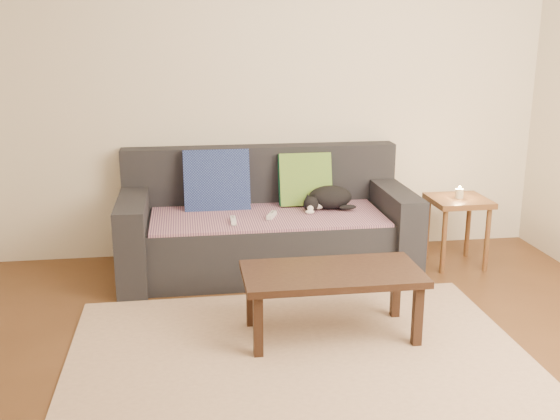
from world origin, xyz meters
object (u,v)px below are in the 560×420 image
at_px(wii_remote_a, 233,220).
at_px(coffee_table, 332,279).
at_px(sofa, 266,228).
at_px(side_table, 458,210).
at_px(wii_remote_b, 272,215).
at_px(cat, 328,198).

relative_size(wii_remote_a, coffee_table, 0.15).
relative_size(sofa, coffee_table, 2.06).
height_order(side_table, coffee_table, side_table).
distance_m(wii_remote_a, wii_remote_b, 0.30).
height_order(sofa, cat, sofa).
bearing_deg(side_table, wii_remote_a, -175.77).
relative_size(cat, wii_remote_b, 2.69).
distance_m(wii_remote_b, side_table, 1.41).
height_order(cat, wii_remote_b, cat).
bearing_deg(wii_remote_a, side_table, -84.52).
bearing_deg(sofa, wii_remote_a, -135.70).
xyz_separation_m(side_table, coffee_table, (-1.20, -1.06, -0.07)).
xyz_separation_m(sofa, wii_remote_a, (-0.26, -0.25, 0.15)).
bearing_deg(coffee_table, cat, 78.62).
relative_size(sofa, wii_remote_a, 14.00).
relative_size(wii_remote_a, wii_remote_b, 1.00).
bearing_deg(wii_remote_b, wii_remote_a, 131.21).
distance_m(sofa, side_table, 1.44).
xyz_separation_m(wii_remote_a, side_table, (1.69, 0.13, -0.03)).
bearing_deg(sofa, cat, 0.76).
distance_m(side_table, coffee_table, 1.60).
bearing_deg(cat, coffee_table, -91.74).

